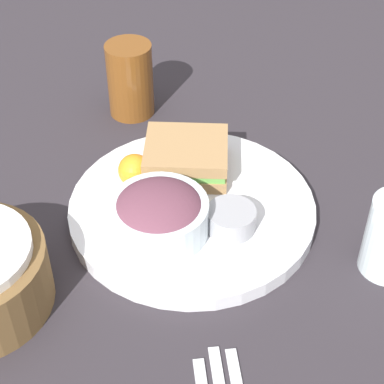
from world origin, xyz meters
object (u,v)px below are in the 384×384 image
Objects in this scene: plate at (192,209)px; dressing_cup at (231,219)px; drink_glass at (130,80)px; sandwich at (186,157)px; salad_bowl at (159,214)px.

dressing_cup reaches higher than plate.
drink_glass is at bearing 23.38° from plate.
sandwich is 0.20m from drink_glass.
dressing_cup is 0.53× the size of drink_glass.
salad_bowl is at bearing 166.93° from sandwich.
plate is 2.74× the size of drink_glass.
plate is 0.27m from drink_glass.
dressing_cup is (-0.04, -0.05, 0.02)m from plate.
plate is 0.08m from salad_bowl.
dressing_cup is (-0.11, -0.06, -0.01)m from sandwich.
drink_glass reaches higher than dressing_cup.
plate is 5.21× the size of dressing_cup.
sandwich is 1.83× the size of dressing_cup.
sandwich reaches higher than dressing_cup.
plate is 0.07m from dressing_cup.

